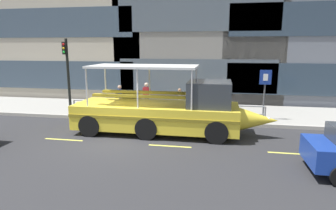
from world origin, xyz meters
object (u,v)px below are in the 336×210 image
Objects in this scene: traffic_light_pole at (67,68)px; pedestrian_mid_left at (180,99)px; parking_sign at (265,86)px; duck_tour_boat at (168,111)px; pedestrian_mid_right at (147,94)px; pedestrian_near_bow at (221,98)px; pedestrian_near_stern at (120,96)px.

traffic_light_pole is 6.89m from pedestrian_mid_left.
duck_tour_boat reaches higher than parking_sign.
duck_tour_boat reaches higher than pedestrian_mid_right.
duck_tour_boat reaches higher than pedestrian_near_bow.
parking_sign is at bearing 0.02° from traffic_light_pole.
pedestrian_mid_right is at bearing 168.46° from pedestrian_mid_left.
pedestrian_mid_right is at bearing 12.26° from traffic_light_pole.
parking_sign is at bearing 30.43° from duck_tour_boat.
duck_tour_boat reaches higher than pedestrian_mid_left.
parking_sign reaches higher than pedestrian_mid_right.
pedestrian_near_bow is (-2.26, 0.69, -0.82)m from parking_sign.
parking_sign is 6.84m from pedestrian_mid_right.
parking_sign is 4.76m from pedestrian_mid_left.
duck_tour_boat is 6.31× the size of pedestrian_mid_left.
pedestrian_mid_right is 1.06× the size of pedestrian_near_stern.
pedestrian_near_bow is at bearing 54.51° from duck_tour_boat.
traffic_light_pole is 2.63× the size of pedestrian_near_stern.
pedestrian_mid_right is (-2.09, 0.43, 0.14)m from pedestrian_mid_left.
traffic_light_pole reaches higher than parking_sign.
parking_sign is 8.23m from pedestrian_near_stern.
pedestrian_near_bow is at bearing 163.09° from parking_sign.
pedestrian_near_stern is at bearing -175.67° from pedestrian_mid_left.
parking_sign is at bearing -8.36° from pedestrian_mid_right.
traffic_light_pole reaches higher than pedestrian_near_bow.
pedestrian_near_stern reaches higher than pedestrian_mid_left.
duck_tour_boat is (-4.73, -2.78, -0.92)m from parking_sign.
duck_tour_boat is at bearing -91.52° from pedestrian_mid_left.
parking_sign is 2.50m from pedestrian_near_bow.
pedestrian_near_stern is (-8.18, 0.29, -0.83)m from parking_sign.
parking_sign is 5.56m from duck_tour_boat.
pedestrian_mid_left is at bearing -11.54° from pedestrian_mid_right.
duck_tour_boat is 3.34m from pedestrian_mid_left.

